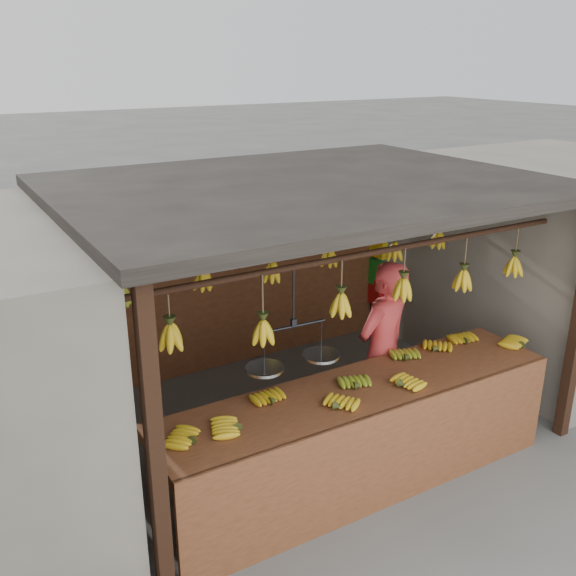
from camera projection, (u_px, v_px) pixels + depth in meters
ground at (303, 418)px, 6.47m from camera, size 80.00×80.00×0.00m
stall at (286, 221)px, 6.06m from camera, size 4.30×3.30×2.40m
neighbor_right at (555, 256)px, 7.79m from camera, size 3.00×3.00×2.30m
counter at (370, 415)px, 5.17m from camera, size 3.63×0.80×0.96m
hanging_bananas at (304, 265)px, 5.92m from camera, size 3.60×2.26×0.39m
balance_scale at (293, 357)px, 4.88m from camera, size 0.78×0.31×0.78m
vendor at (382, 351)px, 5.92m from camera, size 0.72×0.57×1.74m
bag_bundles at (377, 259)px, 8.14m from camera, size 0.08×0.26×1.20m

